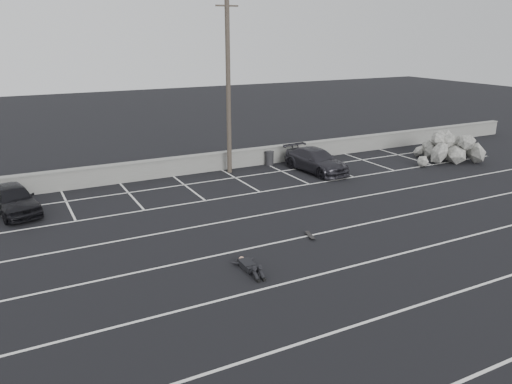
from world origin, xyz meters
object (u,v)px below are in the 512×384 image
car_left (13,199)px  trash_bin (269,158)px  riprap_pile (449,151)px  car_right (316,160)px  skateboard (310,236)px  person (247,262)px  utility_pole (228,86)px

car_left → trash_bin: car_left is taller
riprap_pile → car_left: bearing=176.0°
trash_bin → riprap_pile: riprap_pile is taller
car_left → car_right: bearing=-13.8°
car_left → skateboard: car_left is taller
trash_bin → person: size_ratio=0.38×
car_right → utility_pole: bearing=149.1°
utility_pole → riprap_pile: bearing=-14.7°
trash_bin → skateboard: size_ratio=1.25×
utility_pole → trash_bin: utility_pole is taller
car_left → trash_bin: size_ratio=4.61×
car_left → skateboard: bearing=-52.3°
car_right → utility_pole: 6.63m
utility_pole → skateboard: utility_pole is taller
person → car_right: bearing=47.8°
person → skateboard: person is taller
trash_bin → riprap_pile: (10.94, -4.03, 0.09)m
person → riprap_pile: bearing=25.5°
utility_pole → car_left: bearing=-170.8°
riprap_pile → person: 20.12m
car_right → utility_pole: utility_pole is taller
car_right → person: size_ratio=2.01×
utility_pole → trash_bin: (2.87, 0.40, -4.51)m
person → skateboard: bearing=22.4°
person → skateboard: 3.67m
trash_bin → car_left: bearing=-171.1°
car_right → skateboard: 10.03m
car_right → person: car_right is taller
utility_pole → person: bearing=-111.9°
utility_pole → person: utility_pole is taller
trash_bin → skateboard: (-4.09, -10.74, -0.37)m
trash_bin → person: trash_bin is taller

